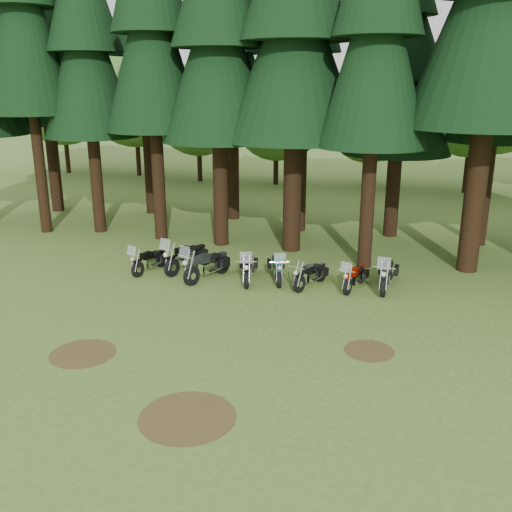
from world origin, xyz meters
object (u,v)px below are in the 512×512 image
object	(u,v)px
motorcycle_7	(386,275)
motorcycle_4	(277,269)
motorcycle_3	(248,268)
motorcycle_0	(150,261)
motorcycle_2	(207,266)
motorcycle_1	(186,258)
motorcycle_6	(355,278)
motorcycle_5	(311,276)

from	to	relation	value
motorcycle_7	motorcycle_4	bearing A→B (deg)	-173.76
motorcycle_3	motorcycle_0	bearing A→B (deg)	167.19
motorcycle_7	motorcycle_0	bearing A→B (deg)	-173.07
motorcycle_0	motorcycle_2	world-z (taller)	motorcycle_2
motorcycle_3	motorcycle_4	world-z (taller)	motorcycle_3
motorcycle_1	motorcycle_7	bearing A→B (deg)	18.85
motorcycle_4	motorcycle_0	bearing A→B (deg)	165.58
motorcycle_1	motorcycle_4	xyz separation A→B (m)	(3.70, -0.06, -0.06)
motorcycle_2	motorcycle_7	world-z (taller)	motorcycle_2
motorcycle_2	motorcycle_3	size ratio (longest dim) A/B	1.05
motorcycle_3	motorcycle_6	world-z (taller)	motorcycle_3
motorcycle_7	motorcycle_5	bearing A→B (deg)	-165.52
motorcycle_7	motorcycle_3	bearing A→B (deg)	-170.50
motorcycle_5	motorcycle_0	bearing A→B (deg)	-157.01
motorcycle_5	motorcycle_7	xyz separation A→B (m)	(2.64, 0.59, 0.08)
motorcycle_0	motorcycle_5	size ratio (longest dim) A/B	1.05
motorcycle_5	motorcycle_7	world-z (taller)	motorcycle_7
motorcycle_2	motorcycle_4	xyz separation A→B (m)	(2.55, 0.64, -0.06)
motorcycle_0	motorcycle_2	xyz separation A→B (m)	(2.47, -0.14, 0.09)
motorcycle_6	motorcycle_7	size ratio (longest dim) A/B	0.84
motorcycle_3	motorcycle_5	size ratio (longest dim) A/B	1.18
motorcycle_0	motorcycle_6	bearing A→B (deg)	16.52
motorcycle_4	motorcycle_5	bearing A→B (deg)	-32.10
motorcycle_0	motorcycle_6	world-z (taller)	motorcycle_0
motorcycle_3	motorcycle_5	world-z (taller)	motorcycle_3
motorcycle_0	motorcycle_5	bearing A→B (deg)	15.19
motorcycle_1	motorcycle_5	distance (m)	5.05
motorcycle_5	motorcycle_3	bearing A→B (deg)	-156.94
motorcycle_5	motorcycle_6	world-z (taller)	motorcycle_6
motorcycle_4	motorcycle_3	bearing A→B (deg)	179.57
motorcycle_0	motorcycle_4	size ratio (longest dim) A/B	0.96
motorcycle_0	motorcycle_3	distance (m)	3.99
motorcycle_1	motorcycle_4	world-z (taller)	motorcycle_1
motorcycle_1	motorcycle_6	xyz separation A→B (m)	(6.59, -0.11, -0.10)
motorcycle_5	motorcycle_4	bearing A→B (deg)	-170.94
motorcycle_0	motorcycle_7	bearing A→B (deg)	18.39
motorcycle_5	motorcycle_6	size ratio (longest dim) A/B	0.97
motorcycle_2	motorcycle_4	distance (m)	2.63
motorcycle_4	motorcycle_6	xyz separation A→B (m)	(2.89, -0.05, -0.04)
motorcycle_0	motorcycle_2	bearing A→B (deg)	10.00
motorcycle_6	motorcycle_3	bearing A→B (deg)	-162.99
motorcycle_2	motorcycle_5	bearing A→B (deg)	25.64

